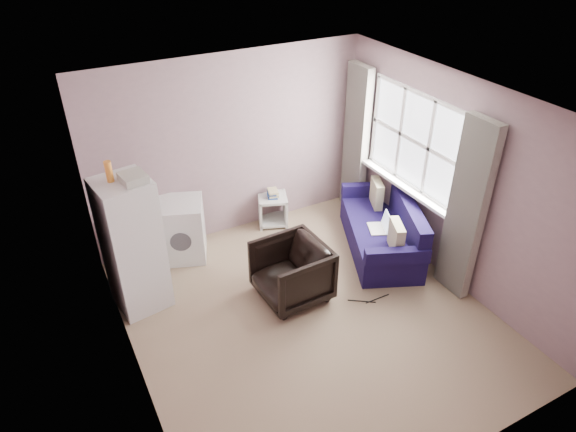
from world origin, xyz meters
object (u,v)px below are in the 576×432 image
(armchair, at_px, (292,270))
(fridge, at_px, (133,245))
(washing_machine, at_px, (182,229))
(sofa, at_px, (384,231))
(side_table, at_px, (273,208))

(armchair, xyz_separation_m, fridge, (-1.60, 0.73, 0.43))
(washing_machine, xyz_separation_m, sofa, (2.42, -1.12, -0.14))
(washing_machine, height_order, side_table, washing_machine)
(sofa, bearing_deg, fridge, -164.54)
(side_table, xyz_separation_m, sofa, (1.04, -1.26, 0.02))
(armchair, height_order, washing_machine, washing_machine)
(fridge, distance_m, side_table, 2.34)
(armchair, distance_m, side_table, 1.63)
(fridge, relative_size, washing_machine, 2.30)
(armchair, bearing_deg, fridge, -117.20)
(side_table, distance_m, sofa, 1.63)
(side_table, bearing_deg, armchair, -108.73)
(armchair, distance_m, sofa, 1.59)
(washing_machine, xyz_separation_m, side_table, (1.39, 0.15, -0.16))
(armchair, bearing_deg, sofa, 97.50)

